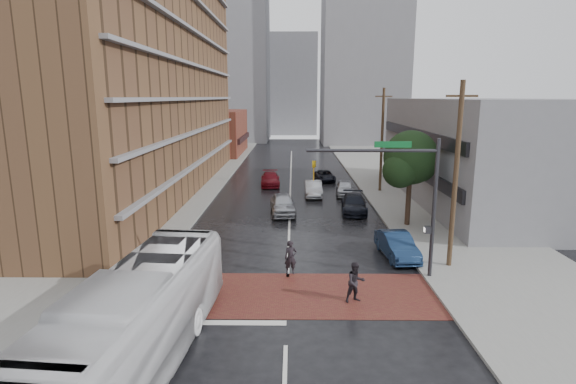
{
  "coord_description": "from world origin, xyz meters",
  "views": [
    {
      "loc": [
        0.26,
        -19.28,
        9.16
      ],
      "look_at": [
        -0.04,
        7.34,
        3.5
      ],
      "focal_mm": 28.0,
      "sensor_mm": 36.0,
      "label": 1
    }
  ],
  "objects_px": {
    "car_parked_mid": "(354,204)",
    "car_parked_far": "(345,188)",
    "transit_bus": "(135,322)",
    "car_travel_c": "(270,179)",
    "car_travel_a": "(283,204)",
    "pedestrian_b": "(356,282)",
    "suv_travel": "(325,176)",
    "pedestrian_a": "(291,258)",
    "car_travel_b": "(313,189)",
    "car_parked_near": "(397,245)"
  },
  "relations": [
    {
      "from": "car_parked_mid",
      "to": "car_parked_far",
      "type": "distance_m",
      "value": 6.46
    },
    {
      "from": "transit_bus",
      "to": "car_travel_c",
      "type": "distance_m",
      "value": 32.76
    },
    {
      "from": "car_travel_a",
      "to": "car_travel_c",
      "type": "bearing_deg",
      "value": 92.77
    },
    {
      "from": "pedestrian_b",
      "to": "suv_travel",
      "type": "bearing_deg",
      "value": 69.66
    },
    {
      "from": "pedestrian_a",
      "to": "pedestrian_b",
      "type": "distance_m",
      "value": 4.4
    },
    {
      "from": "suv_travel",
      "to": "car_parked_mid",
      "type": "distance_m",
      "value": 13.86
    },
    {
      "from": "pedestrian_a",
      "to": "car_travel_a",
      "type": "distance_m",
      "value": 12.43
    },
    {
      "from": "car_travel_b",
      "to": "car_parked_far",
      "type": "xyz_separation_m",
      "value": [
        3.03,
        0.57,
        -0.02
      ]
    },
    {
      "from": "car_travel_c",
      "to": "car_parked_mid",
      "type": "bearing_deg",
      "value": -59.8
    },
    {
      "from": "pedestrian_a",
      "to": "car_travel_b",
      "type": "distance_m",
      "value": 19.0
    },
    {
      "from": "transit_bus",
      "to": "car_parked_mid",
      "type": "height_order",
      "value": "transit_bus"
    },
    {
      "from": "car_travel_b",
      "to": "car_travel_c",
      "type": "height_order",
      "value": "car_travel_b"
    },
    {
      "from": "transit_bus",
      "to": "car_travel_c",
      "type": "relative_size",
      "value": 2.62
    },
    {
      "from": "car_travel_b",
      "to": "suv_travel",
      "type": "xyz_separation_m",
      "value": [
        1.64,
        7.9,
        -0.14
      ]
    },
    {
      "from": "suv_travel",
      "to": "car_parked_near",
      "type": "distance_m",
      "value": 24.33
    },
    {
      "from": "pedestrian_b",
      "to": "car_parked_mid",
      "type": "distance_m",
      "value": 16.39
    },
    {
      "from": "car_travel_c",
      "to": "transit_bus",
      "type": "bearing_deg",
      "value": -98.35
    },
    {
      "from": "transit_bus",
      "to": "pedestrian_b",
      "type": "xyz_separation_m",
      "value": [
        8.16,
        5.26,
        -0.8
      ]
    },
    {
      "from": "transit_bus",
      "to": "car_travel_a",
      "type": "distance_m",
      "value": 21.42
    },
    {
      "from": "pedestrian_b",
      "to": "car_travel_c",
      "type": "height_order",
      "value": "pedestrian_b"
    },
    {
      "from": "pedestrian_b",
      "to": "car_travel_c",
      "type": "relative_size",
      "value": 0.39
    },
    {
      "from": "car_travel_b",
      "to": "car_parked_near",
      "type": "distance_m",
      "value": 16.82
    },
    {
      "from": "transit_bus",
      "to": "car_parked_far",
      "type": "distance_m",
      "value": 29.81
    },
    {
      "from": "pedestrian_a",
      "to": "car_parked_mid",
      "type": "relative_size",
      "value": 0.37
    },
    {
      "from": "car_parked_mid",
      "to": "pedestrian_b",
      "type": "bearing_deg",
      "value": -92.66
    },
    {
      "from": "suv_travel",
      "to": "pedestrian_b",
      "type": "bearing_deg",
      "value": -96.96
    },
    {
      "from": "car_travel_c",
      "to": "car_travel_b",
      "type": "bearing_deg",
      "value": -53.71
    },
    {
      "from": "car_travel_a",
      "to": "car_parked_far",
      "type": "distance_m",
      "value": 9.1
    },
    {
      "from": "car_parked_mid",
      "to": "car_parked_far",
      "type": "bearing_deg",
      "value": 94.67
    },
    {
      "from": "transit_bus",
      "to": "car_parked_far",
      "type": "xyz_separation_m",
      "value": [
        10.25,
        27.98,
        -1.03
      ]
    },
    {
      "from": "suv_travel",
      "to": "car_travel_b",
      "type": "bearing_deg",
      "value": -107.34
    },
    {
      "from": "transit_bus",
      "to": "car_parked_near",
      "type": "relative_size",
      "value": 2.85
    },
    {
      "from": "pedestrian_b",
      "to": "suv_travel",
      "type": "height_order",
      "value": "pedestrian_b"
    },
    {
      "from": "transit_bus",
      "to": "car_parked_far",
      "type": "relative_size",
      "value": 3.01
    },
    {
      "from": "pedestrian_a",
      "to": "car_parked_near",
      "type": "distance_m",
      "value": 6.68
    },
    {
      "from": "car_parked_mid",
      "to": "car_travel_c",
      "type": "bearing_deg",
      "value": 128.11
    },
    {
      "from": "pedestrian_b",
      "to": "car_travel_c",
      "type": "distance_m",
      "value": 27.85
    },
    {
      "from": "car_travel_c",
      "to": "pedestrian_b",
      "type": "bearing_deg",
      "value": -82.39
    },
    {
      "from": "car_parked_mid",
      "to": "car_parked_far",
      "type": "xyz_separation_m",
      "value": [
        0.0,
        6.46,
        0.0
      ]
    },
    {
      "from": "transit_bus",
      "to": "pedestrian_a",
      "type": "xyz_separation_m",
      "value": [
        5.2,
        8.51,
        -0.83
      ]
    },
    {
      "from": "car_travel_a",
      "to": "suv_travel",
      "type": "xyz_separation_m",
      "value": [
        4.37,
        14.37,
        -0.22
      ]
    },
    {
      "from": "suv_travel",
      "to": "car_parked_far",
      "type": "bearing_deg",
      "value": -84.86
    },
    {
      "from": "car_parked_near",
      "to": "car_parked_mid",
      "type": "distance_m",
      "value": 10.47
    },
    {
      "from": "car_parked_mid",
      "to": "transit_bus",
      "type": "bearing_deg",
      "value": -110.8
    },
    {
      "from": "car_parked_far",
      "to": "pedestrian_a",
      "type": "bearing_deg",
      "value": -99.85
    },
    {
      "from": "car_travel_c",
      "to": "suv_travel",
      "type": "relative_size",
      "value": 1.14
    },
    {
      "from": "pedestrian_b",
      "to": "car_parked_near",
      "type": "relative_size",
      "value": 0.43
    },
    {
      "from": "car_travel_a",
      "to": "car_travel_b",
      "type": "bearing_deg",
      "value": 62.26
    },
    {
      "from": "pedestrian_b",
      "to": "car_travel_b",
      "type": "distance_m",
      "value": 22.16
    },
    {
      "from": "suv_travel",
      "to": "car_parked_mid",
      "type": "height_order",
      "value": "car_parked_mid"
    }
  ]
}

